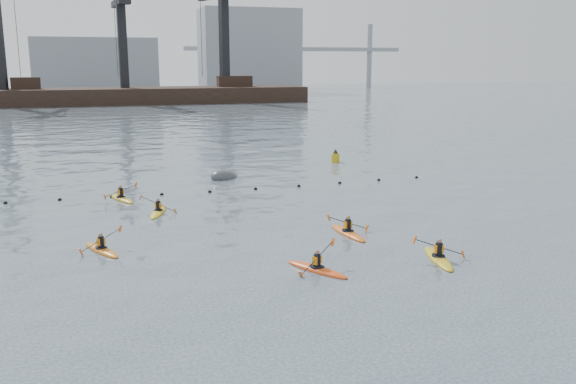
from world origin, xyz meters
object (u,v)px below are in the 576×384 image
kayaker_3 (158,211)px  kayaker_5 (121,198)px  kayaker_2 (101,249)px  kayaker_1 (438,257)px  kayaker_4 (348,232)px  mooring_buoy (224,178)px  nav_buoy (335,158)px  kayaker_0 (317,268)px

kayaker_3 → kayaker_5: size_ratio=0.94×
kayaker_2 → kayaker_1: bearing=-47.2°
kayaker_3 → kayaker_4: (8.31, -7.00, 0.01)m
kayaker_2 → kayaker_4: size_ratio=0.88×
kayaker_1 → kayaker_4: kayaker_4 is taller
mooring_buoy → nav_buoy: 11.01m
kayaker_3 → kayaker_2: bearing=-98.5°
kayaker_0 → kayaker_3: kayaker_0 is taller
kayaker_4 → nav_buoy: size_ratio=2.65×
kayaker_4 → kayaker_5: size_ratio=1.05×
kayaker_4 → kayaker_1: bearing=109.0°
kayaker_2 → kayaker_4: 11.40m
kayaker_1 → mooring_buoy: (-4.90, 20.77, -0.10)m
kayaker_2 → kayaker_3: (3.07, 6.27, -0.00)m
kayaker_2 → kayaker_4: kayaker_4 is taller
kayaker_2 → kayaker_5: 10.40m
kayaker_0 → kayaker_4: 5.53m
kayaker_5 → kayaker_3: bearing=-87.4°
kayaker_2 → kayaker_0: bearing=-57.8°
kayaker_1 → kayaker_0: bearing=-169.3°
kayaker_2 → kayaker_5: size_ratio=0.92×
nav_buoy → kayaker_0: bearing=-113.2°
kayaker_0 → nav_buoy: (10.61, 24.71, 0.28)m
mooring_buoy → nav_buoy: bearing=22.3°
kayaker_1 → kayaker_5: 19.99m
kayaker_0 → nav_buoy: 26.90m
kayaker_4 → kayaker_3: bearing=-45.1°
kayaker_0 → kayaker_4: kayaker_0 is taller
kayaker_4 → nav_buoy: (7.39, 20.21, 0.28)m
kayaker_0 → kayaker_5: kayaker_0 is taller
kayaker_0 → kayaker_2: kayaker_0 is taller
kayaker_4 → mooring_buoy: (-2.78, 16.03, -0.10)m
kayaker_0 → kayaker_4: bearing=24.5°
kayaker_2 → nav_buoy: size_ratio=2.34×
kayaker_3 → mooring_buoy: kayaker_3 is taller
kayaker_0 → kayaker_1: kayaker_0 is taller
kayaker_2 → kayaker_3: 6.98m
kayaker_0 → kayaker_1: size_ratio=0.88×
kayaker_1 → kayaker_4: 5.19m
kayaker_2 → nav_buoy: bearing=20.9°
kayaker_1 → mooring_buoy: size_ratio=1.37×
kayaker_4 → kayaker_5: (-10.13, 11.05, -0.00)m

